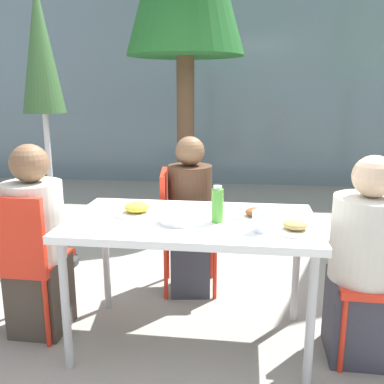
# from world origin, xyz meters

# --- Properties ---
(ground_plane) EXTENTS (24.00, 24.00, 0.00)m
(ground_plane) POSITION_xyz_m (0.00, 0.00, 0.00)
(ground_plane) COLOR gray
(building_facade) EXTENTS (10.00, 0.20, 3.00)m
(building_facade) POSITION_xyz_m (0.00, 4.49, 1.50)
(building_facade) COLOR slate
(building_facade) RESTS_ON ground
(dining_table) EXTENTS (1.34, 0.76, 0.75)m
(dining_table) POSITION_xyz_m (0.00, 0.00, 0.68)
(dining_table) COLOR white
(dining_table) RESTS_ON ground
(chair_left) EXTENTS (0.41, 0.41, 0.88)m
(chair_left) POSITION_xyz_m (-0.97, -0.07, 0.52)
(chair_left) COLOR red
(chair_left) RESTS_ON ground
(person_left) EXTENTS (0.34, 0.34, 1.14)m
(person_left) POSITION_xyz_m (-0.92, 0.01, 0.54)
(person_left) COLOR #473D33
(person_left) RESTS_ON ground
(chair_right) EXTENTS (0.41, 0.41, 0.88)m
(chair_right) POSITION_xyz_m (0.97, 0.07, 0.52)
(chair_right) COLOR red
(chair_right) RESTS_ON ground
(person_right) EXTENTS (0.37, 0.37, 1.11)m
(person_right) POSITION_xyz_m (0.92, -0.01, 0.52)
(person_right) COLOR #383842
(person_right) RESTS_ON ground
(chair_far) EXTENTS (0.46, 0.46, 0.88)m
(chair_far) POSITION_xyz_m (-0.18, 0.67, 0.52)
(chair_far) COLOR red
(chair_far) RESTS_ON ground
(person_far) EXTENTS (0.31, 0.31, 1.13)m
(person_far) POSITION_xyz_m (-0.10, 0.63, 0.54)
(person_far) COLOR #383842
(person_far) RESTS_ON ground
(closed_umbrella) EXTENTS (0.36, 0.36, 2.22)m
(closed_umbrella) POSITION_xyz_m (-1.27, 0.97, 1.61)
(closed_umbrella) COLOR #333333
(closed_umbrella) RESTS_ON ground
(plate_0) EXTENTS (0.21, 0.21, 0.06)m
(plate_0) POSITION_xyz_m (0.34, 0.05, 0.77)
(plate_0) COLOR white
(plate_0) RESTS_ON dining_table
(plate_1) EXTENTS (0.25, 0.25, 0.07)m
(plate_1) POSITION_xyz_m (-0.32, 0.05, 0.77)
(plate_1) COLOR white
(plate_1) RESTS_ON dining_table
(plate_2) EXTENTS (0.22, 0.22, 0.06)m
(plate_2) POSITION_xyz_m (0.53, -0.16, 0.77)
(plate_2) COLOR white
(plate_2) RESTS_ON dining_table
(bottle) EXTENTS (0.06, 0.06, 0.20)m
(bottle) POSITION_xyz_m (0.14, -0.04, 0.84)
(bottle) COLOR #51A338
(bottle) RESTS_ON dining_table
(drinking_cup) EXTENTS (0.08, 0.08, 0.11)m
(drinking_cup) POSITION_xyz_m (0.36, -0.17, 0.80)
(drinking_cup) COLOR white
(drinking_cup) RESTS_ON dining_table
(salad_bowl) EXTENTS (0.20, 0.20, 0.05)m
(salad_bowl) POSITION_xyz_m (-0.06, -0.08, 0.77)
(salad_bowl) COLOR white
(salad_bowl) RESTS_ON dining_table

